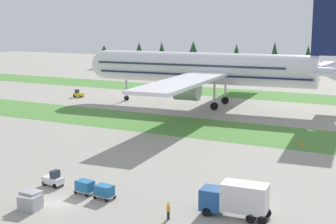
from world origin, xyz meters
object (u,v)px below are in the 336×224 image
object	(u,v)px
cargo_dolly_second	(104,191)
uld_container_1	(31,199)
catering_truck	(236,198)
baggage_tug	(53,179)
airliner	(210,68)
cargo_dolly_lead	(85,186)
uld_container_2	(30,203)
taxiway_marker_0	(300,142)
pushback_tractor	(78,94)
ground_crew_marshaller	(168,210)
taxiway_marker_1	(303,144)

from	to	relation	value
cargo_dolly_second	uld_container_1	distance (m)	7.81
cargo_dolly_second	catering_truck	size ratio (longest dim) A/B	0.33
cargo_dolly_second	baggage_tug	bearing A→B (deg)	90.00
airliner	cargo_dolly_lead	size ratio (longest dim) A/B	32.29
cargo_dolly_lead	catering_truck	world-z (taller)	catering_truck
uld_container_1	uld_container_2	world-z (taller)	uld_container_1
uld_container_2	taxiway_marker_0	xyz separation A→B (m)	(18.86, 41.03, -0.49)
baggage_tug	uld_container_1	world-z (taller)	baggage_tug
catering_truck	pushback_tractor	bearing A→B (deg)	43.57
airliner	catering_truck	bearing A→B (deg)	-159.62
baggage_tug	cargo_dolly_second	size ratio (longest dim) A/B	1.16
uld_container_2	cargo_dolly_second	bearing A→B (deg)	51.14
pushback_tractor	ground_crew_marshaller	distance (m)	82.91
airliner	baggage_tug	world-z (taller)	airliner
baggage_tug	airliner	bearing A→B (deg)	10.57
baggage_tug	catering_truck	xyz separation A→B (m)	(22.46, 0.92, 1.14)
taxiway_marker_1	pushback_tractor	bearing A→B (deg)	158.56
airliner	cargo_dolly_second	xyz separation A→B (m)	(12.82, -61.07, -7.82)
baggage_tug	cargo_dolly_lead	distance (m)	5.03
pushback_tractor	taxiway_marker_0	size ratio (longest dim) A/B	4.92
uld_container_2	taxiway_marker_1	distance (m)	44.57
airliner	baggage_tug	size ratio (longest dim) A/B	27.81
catering_truck	taxiway_marker_0	world-z (taller)	catering_truck
pushback_tractor	taxiway_marker_1	size ratio (longest dim) A/B	5.07
catering_truck	pushback_tractor	size ratio (longest dim) A/B	2.64
cargo_dolly_lead	ground_crew_marshaller	world-z (taller)	ground_crew_marshaller
cargo_dolly_second	uld_container_2	world-z (taller)	cargo_dolly_second
cargo_dolly_second	ground_crew_marshaller	distance (m)	9.08
catering_truck	uld_container_1	distance (m)	21.38
cargo_dolly_lead	taxiway_marker_0	distance (m)	38.29
taxiway_marker_0	taxiway_marker_1	xyz separation A→B (m)	(0.59, -0.93, -0.01)
cargo_dolly_second	catering_truck	xyz separation A→B (m)	(14.58, 1.73, 1.03)
cargo_dolly_lead	uld_container_1	distance (m)	6.40
ground_crew_marshaller	taxiway_marker_0	xyz separation A→B (m)	(4.92, 36.64, -0.67)
uld_container_1	cargo_dolly_lead	bearing A→B (deg)	65.98
airliner	uld_container_1	size ratio (longest dim) A/B	37.82
cargo_dolly_second	catering_truck	bearing A→B (deg)	-77.32
cargo_dolly_lead	ground_crew_marshaller	size ratio (longest dim) A/B	1.35
cargo_dolly_lead	uld_container_2	distance (m)	6.93
catering_truck	baggage_tug	bearing A→B (deg)	88.02
cargo_dolly_lead	cargo_dolly_second	bearing A→B (deg)	-90.00
taxiway_marker_1	ground_crew_marshaller	bearing A→B (deg)	-98.76
ground_crew_marshaller	taxiway_marker_0	bearing A→B (deg)	-60.92
pushback_tractor	uld_container_1	distance (m)	76.79
uld_container_1	taxiway_marker_0	world-z (taller)	uld_container_1
catering_truck	taxiway_marker_0	distance (m)	33.07
uld_container_2	cargo_dolly_lead	bearing A→B (deg)	71.70
airliner	taxiway_marker_1	world-z (taller)	airliner
baggage_tug	taxiway_marker_1	bearing A→B (deg)	-28.12
catering_truck	uld_container_1	xyz separation A→B (m)	(-20.07, -7.28, -1.08)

